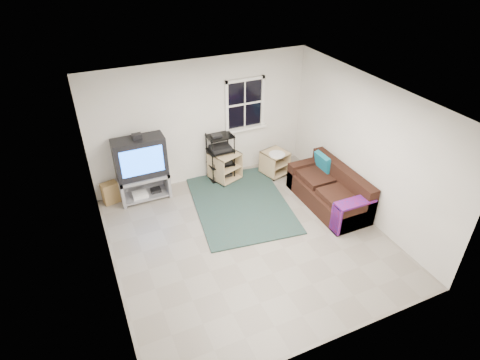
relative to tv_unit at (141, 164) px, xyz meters
name	(u,v)px	position (x,y,z in m)	size (l,w,h in m)	color
room	(245,107)	(2.32, 0.23, 0.69)	(4.60, 4.62, 4.60)	slate
tv_unit	(141,164)	(0.00, 0.00, 0.00)	(0.98, 0.49, 1.44)	#94959C
av_rack	(221,160)	(1.67, 0.05, -0.33)	(0.53, 0.39, 1.06)	black
side_table_left	(224,165)	(1.72, 0.02, -0.45)	(0.69, 0.69, 0.64)	tan
side_table_right	(274,161)	(2.81, -0.25, -0.47)	(0.61, 0.61, 0.57)	tan
sofa	(330,191)	(3.27, -1.71, -0.49)	(0.82, 1.84, 0.84)	black
shag_rug	(241,204)	(1.67, -1.01, -0.77)	(1.77, 2.43, 0.03)	#2F1F15
paper_bag	(110,193)	(-0.66, 0.11, -0.57)	(0.31, 0.20, 0.44)	#9E7C47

